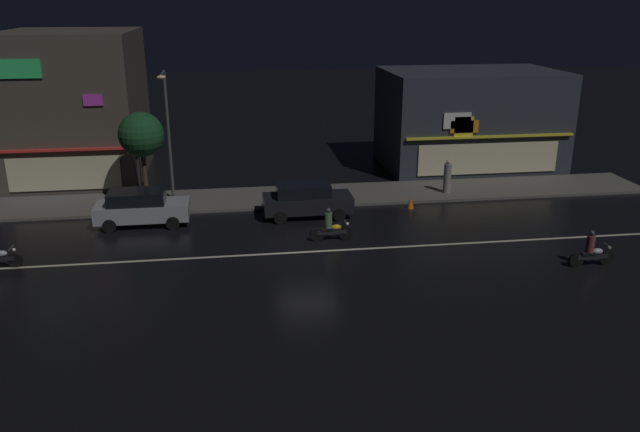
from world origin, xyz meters
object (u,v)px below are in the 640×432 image
Objects in this scene: pedestrian_on_sidewalk at (447,178)px; parked_car_trailing at (141,207)px; streetlamp_mid at (167,125)px; motorcycle_opposite_lane at (592,251)px; traffic_cone at (410,203)px; motorcycle_lead at (331,227)px; parked_car_near_kerb at (306,199)px.

pedestrian_on_sidewalk reaches higher than parked_car_trailing.
streetlamp_mid is 3.49× the size of motorcycle_opposite_lane.
traffic_cone is (-2.57, -1.95, -0.70)m from pedestrian_on_sidewalk.
motorcycle_opposite_lane is at bearing -30.69° from motorcycle_lead.
streetlamp_mid reaches higher than traffic_cone.
streetlamp_mid is at bearing 130.06° from motorcycle_lead.
parked_car_near_kerb is 7.82m from parked_car_trailing.
pedestrian_on_sidewalk is at bearing -3.29° from streetlamp_mid.
parked_car_near_kerb is 1.00× the size of parked_car_trailing.
parked_car_trailing is at bearing 0.58° from parked_car_near_kerb.
motorcycle_opposite_lane is at bearing 143.91° from parked_car_near_kerb.
motorcycle_lead is (-7.31, -5.86, -0.34)m from pedestrian_on_sidewalk.
traffic_cone is (12.03, -2.79, -3.81)m from streetlamp_mid.
pedestrian_on_sidewalk is 0.42× the size of parked_car_near_kerb.
motorcycle_lead is at bearing 156.46° from pedestrian_on_sidewalk.
parked_car_trailing is (-1.18, -3.37, -3.21)m from streetlamp_mid.
parked_car_near_kerb is 2.26× the size of motorcycle_opposite_lane.
motorcycle_lead is 1.00× the size of motorcycle_opposite_lane.
pedestrian_on_sidewalk is 15.98m from parked_car_trailing.
parked_car_trailing is 9.10m from motorcycle_lead.
motorcycle_opposite_lane is at bearing -32.56° from streetlamp_mid.
motorcycle_opposite_lane is (9.83, -4.24, 0.00)m from motorcycle_lead.
streetlamp_mid is at bearing -109.28° from parked_car_trailing.
motorcycle_lead is at bearing -28.19° from motorcycle_opposite_lane.
streetlamp_mid is 1.54× the size of parked_car_near_kerb.
parked_car_trailing reaches higher than motorcycle_lead.
motorcycle_opposite_lane is at bearing -57.99° from traffic_cone.
motorcycle_opposite_lane is 3.45× the size of traffic_cone.
streetlamp_mid reaches higher than motorcycle_opposite_lane.
parked_car_trailing is at bearing -109.28° from streetlamp_mid.
motorcycle_opposite_lane is at bearing 157.55° from parked_car_trailing.
parked_car_near_kerb is at bearing -26.36° from streetlamp_mid.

